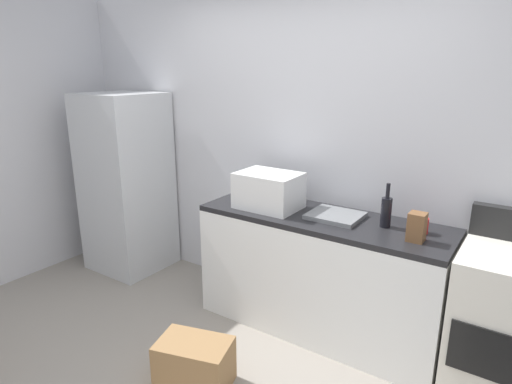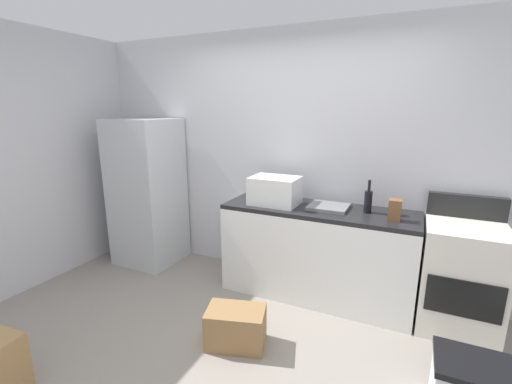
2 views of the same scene
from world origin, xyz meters
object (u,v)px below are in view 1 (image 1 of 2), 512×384
at_px(wine_bottle, 386,211).
at_px(stove_oven, 507,324).
at_px(knife_block, 417,227).
at_px(coffee_mug, 422,225).
at_px(microwave, 269,190).
at_px(refrigerator, 127,183).
at_px(cardboard_box_large, 195,363).

bearing_deg(wine_bottle, stove_oven, -3.01).
bearing_deg(knife_block, coffee_mug, 91.51).
xyz_separation_m(stove_oven, microwave, (-1.65, -0.05, 0.57)).
relative_size(stove_oven, coffee_mug, 11.00).
bearing_deg(wine_bottle, knife_block, -30.21).
bearing_deg(coffee_mug, knife_block, -88.49).
relative_size(refrigerator, coffee_mug, 17.00).
distance_m(stove_oven, wine_bottle, 0.96).
xyz_separation_m(refrigerator, coffee_mug, (2.72, 0.12, 0.10)).
bearing_deg(microwave, wine_bottle, 5.96).
xyz_separation_m(refrigerator, cardboard_box_large, (1.69, -0.95, -0.70)).
xyz_separation_m(refrigerator, microwave, (1.62, 0.01, 0.18)).
xyz_separation_m(stove_oven, coffee_mug, (-0.55, 0.06, 0.48)).
relative_size(coffee_mug, cardboard_box_large, 0.22).
distance_m(microwave, cardboard_box_large, 1.31).
bearing_deg(cardboard_box_large, refrigerator, 150.59).
relative_size(stove_oven, microwave, 2.39).
relative_size(microwave, wine_bottle, 1.53).
height_order(refrigerator, cardboard_box_large, refrigerator).
bearing_deg(refrigerator, knife_block, -0.84).
bearing_deg(refrigerator, microwave, 0.21).
bearing_deg(coffee_mug, stove_oven, -6.58).
relative_size(coffee_mug, knife_block, 0.56).
distance_m(microwave, coffee_mug, 1.10).
bearing_deg(cardboard_box_large, wine_bottle, 52.88).
relative_size(stove_oven, cardboard_box_large, 2.44).
bearing_deg(stove_oven, microwave, -178.30).
distance_m(refrigerator, stove_oven, 3.29).
xyz_separation_m(stove_oven, cardboard_box_large, (-1.58, -1.01, -0.31)).
distance_m(refrigerator, coffee_mug, 2.72).
distance_m(stove_oven, microwave, 1.75).
bearing_deg(refrigerator, stove_oven, 0.97).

